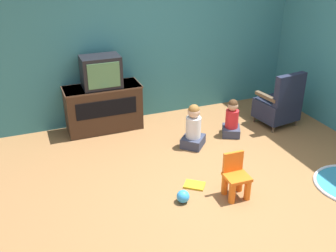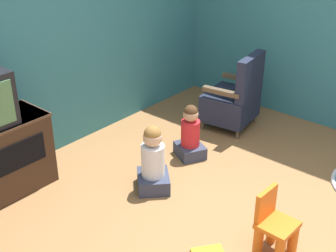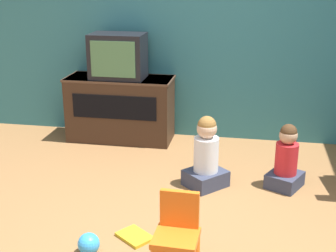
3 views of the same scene
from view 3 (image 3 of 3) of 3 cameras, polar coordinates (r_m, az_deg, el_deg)
name	(u,v)px [view 3 (image 3 of 3)]	position (r m, az deg, el deg)	size (l,w,h in m)	color
wall_back	(190,14)	(5.06, 2.67, 13.45)	(5.38, 0.12, 2.66)	teal
tv_cabinet	(120,108)	(5.09, -5.82, 2.24)	(1.14, 0.47, 0.69)	#382316
television	(118,56)	(4.93, -6.12, 8.47)	(0.56, 0.38, 0.46)	black
yellow_kid_chair	(177,242)	(2.93, 1.05, -14.00)	(0.28, 0.27, 0.52)	orange
child_watching_left	(286,160)	(4.10, 14.21, -4.08)	(0.36, 0.37, 0.57)	#33384C
child_watching_center	(206,156)	(4.00, 4.66, -3.72)	(0.43, 0.43, 0.63)	#33384C
toy_ball	(89,244)	(3.22, -9.64, -13.97)	(0.15, 0.15, 0.15)	#3399E5
book	(135,236)	(3.38, -4.08, -13.28)	(0.29, 0.28, 0.02)	gold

